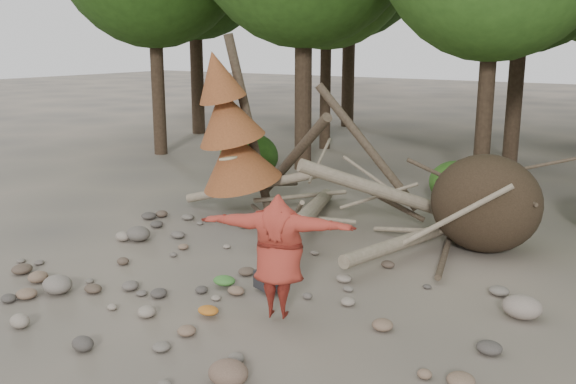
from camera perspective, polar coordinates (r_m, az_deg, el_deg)
The scene contains 13 objects.
ground at distance 11.09m, azimuth -3.06°, elevation -8.76°, with size 120.00×120.00×0.00m, color #514C44.
deadfall_pile at distance 13.52m, azimuth 14.73°, elevation -0.87°, with size 8.55×5.24×3.30m.
dead_conifer at distance 14.99m, azimuth -5.08°, elevation 5.40°, with size 2.06×2.16×4.35m.
bush_left at distance 19.64m, azimuth -3.49°, elevation 3.20°, with size 1.80×1.80×1.44m, color #254D14.
bush_mid at distance 17.28m, azimuth 14.71°, elevation 0.84°, with size 1.40×1.40×1.12m, color #31611C.
frisbee_thrower at distance 9.61m, azimuth -0.86°, elevation -5.68°, with size 2.72×1.40×2.26m.
backpack at distance 10.97m, azimuth -1.77°, elevation -8.14°, with size 0.46×0.30×0.30m, color black.
cloth_green at distance 11.24m, azimuth -5.68°, elevation -8.08°, with size 0.41×0.34×0.15m, color #39702C.
cloth_orange at distance 10.13m, azimuth -7.10°, elevation -10.66°, with size 0.35×0.28×0.13m, color #AD611D.
boulder_front_left at distance 11.58m, azimuth -19.81°, elevation -7.75°, with size 0.52×0.47×0.31m, color slate.
boulder_front_right at distance 8.27m, azimuth -5.34°, elevation -15.73°, with size 0.52×0.47×0.31m, color brown.
boulder_mid_right at distance 10.62m, azimuth 20.09°, elevation -9.56°, with size 0.61×0.55×0.36m, color gray.
boulder_mid_left at distance 14.03m, azimuth -13.17°, elevation -3.63°, with size 0.53×0.48×0.32m, color #5A544C.
Camera 1 is at (6.15, -8.23, 4.16)m, focal length 40.00 mm.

